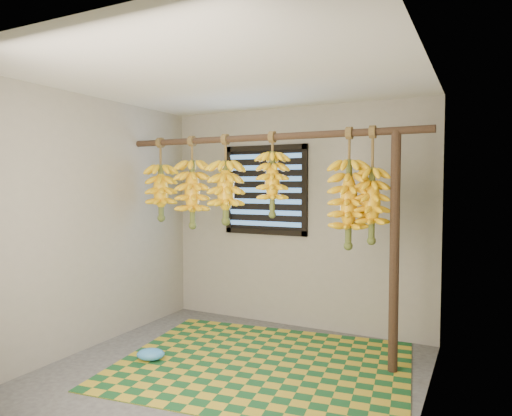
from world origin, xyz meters
The scene contains 16 objects.
floor centered at (0.00, 0.00, -0.01)m, with size 3.00×3.00×0.01m, color #434343.
ceiling centered at (0.00, 0.00, 2.40)m, with size 3.00×3.00×0.01m, color silver.
wall_back centered at (0.00, 1.50, 1.20)m, with size 3.00×0.01×2.40m, color gray.
wall_left centered at (-1.50, 0.00, 1.20)m, with size 0.01×3.00×2.40m, color gray.
wall_right centered at (1.50, 0.00, 1.20)m, with size 0.01×3.00×2.40m, color gray.
window centered at (-0.35, 1.48, 1.50)m, with size 1.00×0.04×1.00m.
hanging_pole centered at (0.00, 0.70, 2.00)m, with size 0.06×0.06×3.00m, color #432F1E.
support_post centered at (1.20, 0.70, 1.00)m, with size 0.08×0.08×2.00m, color #432F1E.
woven_mat centered at (0.17, 0.35, 0.01)m, with size 2.44×1.95×0.01m, color #164E23.
plastic_bag centered at (-0.76, -0.02, 0.06)m, with size 0.25×0.18×0.10m, color #3B8FDE.
banana_bunch_a centered at (-1.20, 0.70, 1.48)m, with size 0.32×0.32×0.86m.
banana_bunch_b centered at (-0.80, 0.70, 1.47)m, with size 0.34×0.34×0.92m.
banana_bunch_c centered at (-0.41, 0.70, 1.49)m, with size 0.33×0.33×0.87m.
banana_bunch_d centered at (0.09, 0.70, 1.57)m, with size 0.31×0.31×0.79m.
banana_bunch_e centered at (0.81, 0.70, 1.40)m, with size 0.35×0.35×1.04m.
banana_bunch_f centered at (1.01, 0.70, 1.39)m, with size 0.28×0.28×0.98m.
Camera 1 is at (1.86, -3.14, 1.57)m, focal length 32.00 mm.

